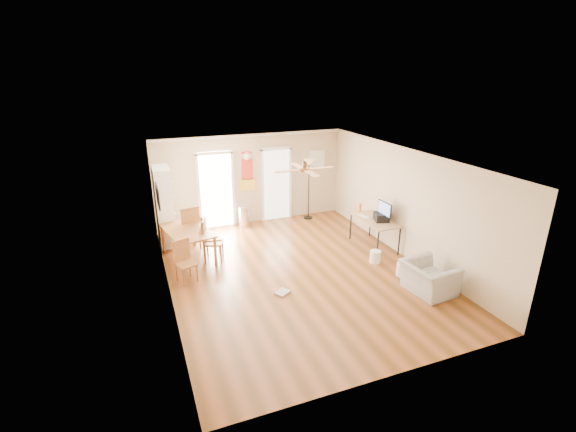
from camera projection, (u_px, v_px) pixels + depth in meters
name	position (u px, v px, depth m)	size (l,w,h in m)	color
floor	(298.00, 273.00, 9.09)	(7.00, 7.00, 0.00)	brown
ceiling	(299.00, 158.00, 8.20)	(5.50, 7.00, 0.00)	silver
wall_back	(252.00, 179.00, 11.71)	(5.50, 0.04, 2.60)	beige
wall_front	(396.00, 301.00, 5.58)	(5.50, 0.04, 2.60)	beige
wall_left	(165.00, 237.00, 7.71)	(0.04, 7.00, 2.60)	beige
wall_right	(406.00, 204.00, 9.59)	(0.04, 7.00, 2.60)	beige
crown_molding	(299.00, 160.00, 8.22)	(5.50, 7.00, 0.08)	white
kitchen_doorway	(216.00, 191.00, 11.42)	(0.90, 0.10, 2.10)	white
bathroom_doorway	(276.00, 185.00, 12.04)	(0.80, 0.10, 2.10)	white
wall_decal	(247.00, 171.00, 11.56)	(0.46, 0.03, 1.10)	red
ac_grille	(317.00, 160.00, 12.25)	(0.50, 0.04, 0.60)	white
framed_poster	(158.00, 196.00, 8.81)	(0.04, 0.66, 0.48)	black
ceiling_fan	(305.00, 170.00, 8.00)	(1.24, 1.24, 0.20)	#593819
bookshelf	(164.00, 206.00, 10.30)	(0.41, 0.91, 2.03)	silver
dining_table	(188.00, 245.00, 9.63)	(0.90, 1.50, 0.75)	#905D2E
dining_chair_right_a	(211.00, 235.00, 9.73)	(0.45, 0.45, 1.08)	#AA6736
dining_chair_right_b	(213.00, 240.00, 9.53)	(0.42, 0.42, 1.03)	#A55F35
dining_chair_near	(186.00, 262.00, 8.57)	(0.38, 0.38, 0.92)	#986431
dining_chair_far	(188.00, 227.00, 10.18)	(0.47, 0.47, 1.13)	#AB7037
trash_can	(244.00, 217.00, 11.65)	(0.27, 0.27, 0.59)	silver
torchiere_lamp	(309.00, 189.00, 12.11)	(0.34, 0.34, 1.82)	black
computer_desk	(374.00, 233.00, 10.32)	(0.69, 1.38, 0.74)	tan
imac	(384.00, 212.00, 9.97)	(0.08, 0.55, 0.51)	black
keyboard	(363.00, 216.00, 10.40)	(0.12, 0.36, 0.01)	silver
printer	(381.00, 217.00, 10.08)	(0.33, 0.38, 0.20)	black
orange_bottle	(360.00, 208.00, 10.71)	(0.08, 0.08, 0.23)	#FF5E16
wastebasket_a	(375.00, 257.00, 9.53)	(0.25, 0.25, 0.29)	white
wastebasket_b	(402.00, 269.00, 8.92)	(0.25, 0.25, 0.29)	silver
floor_cloth	(282.00, 292.00, 8.25)	(0.29, 0.23, 0.04)	gray
armchair	(428.00, 278.00, 8.21)	(0.98, 0.85, 0.63)	#A1A09C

